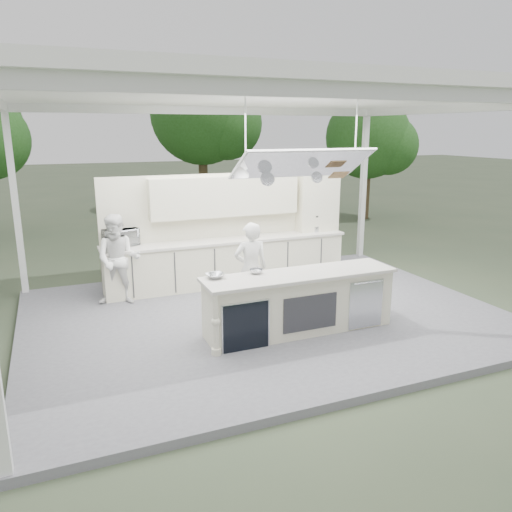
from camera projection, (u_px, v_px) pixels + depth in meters
name	position (u px, v px, depth m)	size (l,w,h in m)	color
ground	(265.00, 320.00, 8.74)	(90.00, 90.00, 0.00)	#3E4731
stage_deck	(265.00, 316.00, 8.72)	(8.00, 6.00, 0.12)	slate
tent	(266.00, 98.00, 7.81)	(8.20, 6.20, 3.86)	white
demo_island	(299.00, 302.00, 7.84)	(3.10, 0.79, 0.95)	beige
back_counter	(228.00, 261.00, 10.29)	(5.08, 0.72, 0.95)	beige
back_wall_unit	(244.00, 211.00, 10.41)	(5.05, 0.48, 2.25)	beige
tree_cluster	(144.00, 128.00, 16.62)	(19.55, 9.40, 5.85)	brown
head_chef	(251.00, 269.00, 8.51)	(0.59, 0.39, 1.61)	white
sous_chef	(119.00, 260.00, 9.01)	(0.81, 0.63, 1.66)	white
toaster_oven	(121.00, 237.00, 9.51)	(0.60, 0.41, 0.33)	silver
bowl_large	(215.00, 276.00, 7.47)	(0.28, 0.28, 0.07)	silver
bowl_small	(256.00, 271.00, 7.72)	(0.21, 0.21, 0.07)	#B5B7BC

